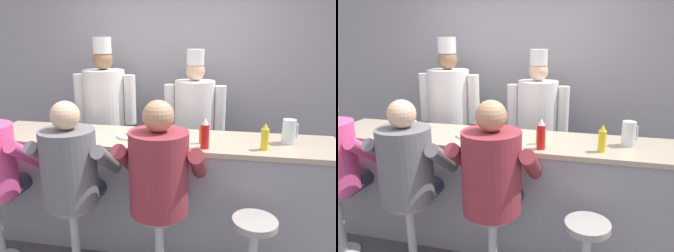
{
  "view_description": "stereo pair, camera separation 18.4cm",
  "coord_description": "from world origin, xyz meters",
  "views": [
    {
      "loc": [
        0.63,
        -2.41,
        1.87
      ],
      "look_at": [
        0.13,
        0.3,
        1.13
      ],
      "focal_mm": 35.0,
      "sensor_mm": 36.0,
      "label": 1
    },
    {
      "loc": [
        0.81,
        -2.37,
        1.87
      ],
      "look_at": [
        0.13,
        0.3,
        1.13
      ],
      "focal_mm": 35.0,
      "sensor_mm": 36.0,
      "label": 2
    }
  ],
  "objects": [
    {
      "name": "wall_back",
      "position": [
        0.0,
        1.63,
        1.35
      ],
      "size": [
        10.0,
        0.06,
        2.7
      ],
      "color": "#99999E",
      "rests_on": "ground_plane"
    },
    {
      "name": "diner_counter",
      "position": [
        0.0,
        0.33,
        0.51
      ],
      "size": [
        3.17,
        0.66,
        1.01
      ],
      "color": "gray",
      "rests_on": "ground_plane"
    },
    {
      "name": "ketchup_bottle_red",
      "position": [
        0.46,
        0.11,
        1.13
      ],
      "size": [
        0.07,
        0.07,
        0.25
      ],
      "color": "red",
      "rests_on": "diner_counter"
    },
    {
      "name": "mustard_bottle_yellow",
      "position": [
        0.93,
        0.16,
        1.11
      ],
      "size": [
        0.06,
        0.06,
        0.22
      ],
      "color": "yellow",
      "rests_on": "diner_counter"
    },
    {
      "name": "hot_sauce_bottle_orange",
      "position": [
        0.42,
        0.23,
        1.08
      ],
      "size": [
        0.03,
        0.03,
        0.15
      ],
      "color": "orange",
      "rests_on": "diner_counter"
    },
    {
      "name": "water_pitcher_clear",
      "position": [
        1.14,
        0.37,
        1.11
      ],
      "size": [
        0.13,
        0.11,
        0.21
      ],
      "color": "silver",
      "rests_on": "diner_counter"
    },
    {
      "name": "breakfast_plate",
      "position": [
        -0.21,
        0.32,
        1.02
      ],
      "size": [
        0.27,
        0.27,
        0.05
      ],
      "color": "white",
      "rests_on": "diner_counter"
    },
    {
      "name": "cereal_bowl",
      "position": [
        0.04,
        0.38,
        1.04
      ],
      "size": [
        0.16,
        0.16,
        0.06
      ],
      "color": "#4C7FB7",
      "rests_on": "diner_counter"
    },
    {
      "name": "coffee_mug_blue",
      "position": [
        -1.41,
        0.15,
        1.05
      ],
      "size": [
        0.12,
        0.08,
        0.09
      ],
      "color": "#4C7AB2",
      "rests_on": "diner_counter"
    },
    {
      "name": "coffee_mug_white",
      "position": [
        -0.81,
        0.34,
        1.06
      ],
      "size": [
        0.14,
        0.09,
        0.1
      ],
      "color": "white",
      "rests_on": "diner_counter"
    },
    {
      "name": "diner_seated_grey",
      "position": [
        -0.53,
        -0.23,
        0.88
      ],
      "size": [
        0.63,
        0.63,
        1.43
      ],
      "color": "#B2B5BA",
      "rests_on": "ground_plane"
    },
    {
      "name": "diner_seated_maroon",
      "position": [
        0.16,
        -0.22,
        0.89
      ],
      "size": [
        0.66,
        0.65,
        1.46
      ],
      "color": "#B2B5BA",
      "rests_on": "ground_plane"
    },
    {
      "name": "empty_stool_round",
      "position": [
        0.86,
        -0.26,
        0.42
      ],
      "size": [
        0.32,
        0.32,
        0.62
      ],
      "color": "#B2B5BA",
      "rests_on": "ground_plane"
    },
    {
      "name": "cook_in_whites_near",
      "position": [
        -0.77,
        1.11,
        1.04
      ],
      "size": [
        0.74,
        0.47,
        1.88
      ],
      "color": "#232328",
      "rests_on": "ground_plane"
    },
    {
      "name": "cook_in_whites_far",
      "position": [
        0.27,
        1.15,
        0.96
      ],
      "size": [
        0.69,
        0.44,
        1.76
      ],
      "color": "#232328",
      "rests_on": "ground_plane"
    }
  ]
}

